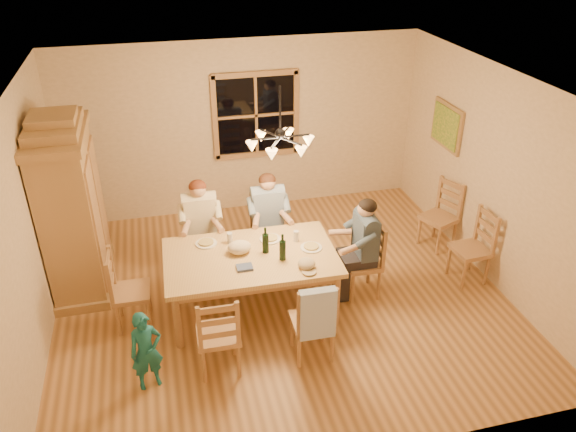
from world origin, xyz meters
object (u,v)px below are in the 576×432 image
object	(u,v)px
wine_bottle_a	(265,240)
chair_far_left	(203,251)
chair_far_right	(269,243)
adult_slate_man	(364,236)
chair_near_left	(219,346)
chair_end_right	(361,273)
adult_woman	(200,216)
adult_plaid_man	(268,208)
chair_spare_back	(437,227)
chair_spare_front	(468,260)
chair_near_right	(312,332)
chair_end_left	(133,303)
wine_bottle_b	(283,247)
dining_table	(251,262)
armoire	(72,211)
chandelier	(280,142)
child	(146,351)

from	to	relation	value
wine_bottle_a	chair_far_left	bearing A→B (deg)	125.40
chair_far_right	adult_slate_man	world-z (taller)	adult_slate_man
chair_near_left	chair_end_right	xyz separation A→B (m)	(1.92, 0.90, 0.00)
adult_woman	adult_plaid_man	world-z (taller)	same
chair_end_right	chair_spare_back	world-z (taller)	same
adult_woman	chair_spare_front	xyz separation A→B (m)	(3.33, -1.05, -0.54)
chair_far_right	chair_near_right	world-z (taller)	same
chair_end_left	wine_bottle_b	distance (m)	1.86
chair_far_left	chair_near_right	xyz separation A→B (m)	(0.96, -1.92, 0.00)
chair_end_right	wine_bottle_a	xyz separation A→B (m)	(-1.21, 0.06, 0.62)
chair_far_right	chair_near_left	bearing A→B (deg)	64.80
adult_plaid_man	chair_spare_front	distance (m)	2.70
dining_table	adult_slate_man	xyz separation A→B (m)	(1.40, -0.04, 0.18)
chair_far_right	chair_end_left	distance (m)	2.02
chair_near_left	wine_bottle_b	world-z (taller)	wine_bottle_b
armoire	adult_slate_man	xyz separation A→B (m)	(3.41, -1.10, -0.22)
chair_far_right	chair_spare_back	size ratio (longest dim) A/B	1.00
chandelier	adult_slate_man	bearing A→B (deg)	-11.12
armoire	chair_far_left	distance (m)	1.71
wine_bottle_b	chair_spare_front	distance (m)	2.59
chair_far_right	chair_spare_back	world-z (taller)	same
armoire	dining_table	bearing A→B (deg)	-27.74
chair_end_left	adult_woman	distance (m)	1.41
chair_near_right	chair_end_left	distance (m)	2.12
chair_near_left	chair_spare_back	xyz separation A→B (m)	(3.38, 1.71, 0.00)
chair_near_right	adult_woman	world-z (taller)	adult_woman
armoire	chair_near_left	world-z (taller)	armoire
chair_end_right	chair_spare_back	distance (m)	1.67
chair_end_left	armoire	bearing A→B (deg)	-147.40
adult_plaid_man	child	size ratio (longest dim) A/B	0.97
chair_far_left	adult_slate_man	bearing A→B (deg)	153.43
chair_far_right	chair_spare_back	bearing A→B (deg)	177.55
chair_near_left	chair_end_left	world-z (taller)	same
adult_plaid_man	chair_spare_front	xyz separation A→B (m)	(2.44, -1.03, -0.54)
dining_table	chair_far_left	size ratio (longest dim) A/B	2.06
dining_table	chair_spare_back	bearing A→B (deg)	15.14
armoire	adult_slate_man	world-z (taller)	armoire
chair_far_left	chair_end_left	bearing A→B (deg)	46.74
chair_far_left	wine_bottle_b	distance (m)	1.53
chair_end_right	adult_woman	size ratio (longest dim) A/B	1.13
dining_table	wine_bottle_b	world-z (taller)	wine_bottle_b
chair_far_right	chair_spare_front	bearing A→B (deg)	158.54
chair_near_left	adult_plaid_man	size ratio (longest dim) A/B	1.13
chair_near_right	armoire	bearing A→B (deg)	142.42
chair_end_left	chair_spare_front	xyz separation A→B (m)	(4.25, -0.13, 0.00)
adult_woman	adult_plaid_man	xyz separation A→B (m)	(0.89, -0.02, 0.00)
armoire	wine_bottle_a	bearing A→B (deg)	-25.17
armoire	chair_spare_front	xyz separation A→B (m)	(4.87, -1.15, -0.75)
chair_far_left	child	distance (m)	2.11
child	chair_far_right	bearing A→B (deg)	35.22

